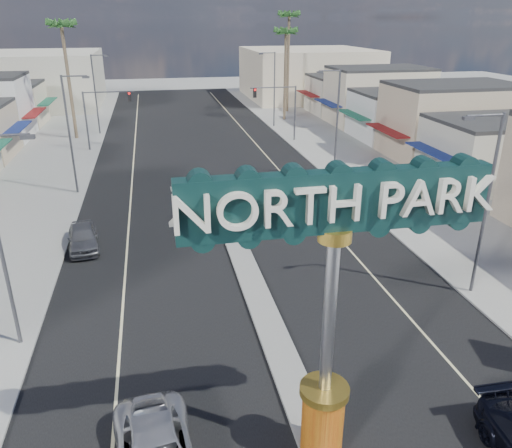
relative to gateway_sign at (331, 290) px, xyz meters
name	(u,v)px	position (x,y,z in m)	size (l,w,h in m)	color
ground	(212,185)	(0.00, 28.02, -5.93)	(160.00, 160.00, 0.00)	gray
road	(212,185)	(0.00, 28.02, -5.92)	(20.00, 120.00, 0.01)	black
median_island	(249,274)	(0.00, 12.02, -5.85)	(1.30, 30.00, 0.16)	gray
sidewalk_left	(32,196)	(-14.00, 28.02, -5.87)	(8.00, 120.00, 0.12)	gray
sidewalk_right	(370,174)	(14.00, 28.02, -5.87)	(8.00, 120.00, 0.12)	gray
storefront_row_right	(408,111)	(24.00, 41.02, -2.93)	(12.00, 42.00, 6.00)	#B7B29E
backdrop_far_left	(32,80)	(-22.00, 73.02, -1.93)	(20.00, 20.00, 8.00)	#B7B29E
backdrop_far_right	(308,74)	(22.00, 73.02, -1.93)	(20.00, 20.00, 8.00)	beige
gateway_sign	(331,290)	(0.00, 0.00, 0.00)	(8.20, 1.50, 9.15)	red
traffic_signal_left	(103,109)	(-9.18, 42.02, -1.65)	(5.09, 0.45, 6.00)	#47474C
traffic_signal_right	(279,103)	(9.18, 42.02, -1.65)	(5.09, 0.45, 6.00)	#47474C
streetlight_l_near	(2,235)	(-10.43, 8.02, -0.86)	(2.03, 0.22, 9.00)	#47474C
streetlight_l_mid	(71,129)	(-10.43, 28.02, -0.86)	(2.03, 0.22, 9.00)	#47474C
streetlight_l_far	(96,90)	(-10.43, 50.02, -0.86)	(2.03, 0.22, 9.00)	#47474C
streetlight_r_near	(485,198)	(10.43, 8.02, -0.86)	(2.03, 0.22, 9.00)	#47474C
streetlight_r_mid	(335,119)	(10.43, 28.02, -0.86)	(2.03, 0.22, 9.00)	#47474C
streetlight_r_far	(273,86)	(10.43, 50.02, -0.86)	(2.03, 0.22, 9.00)	#47474C
palm_left_far	(62,31)	(-13.00, 48.02, 5.57)	(2.60, 2.60, 13.10)	brown
palm_right_mid	(286,36)	(13.00, 54.02, 4.67)	(2.60, 2.60, 12.10)	brown
palm_right_far	(289,21)	(15.00, 60.02, 6.46)	(2.60, 2.60, 14.10)	brown
car_parked_left	(83,237)	(-9.00, 17.43, -5.21)	(1.69, 4.20, 1.43)	slate
car_parked_right	(291,189)	(5.50, 23.58, -5.20)	(1.53, 4.39, 1.45)	silver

